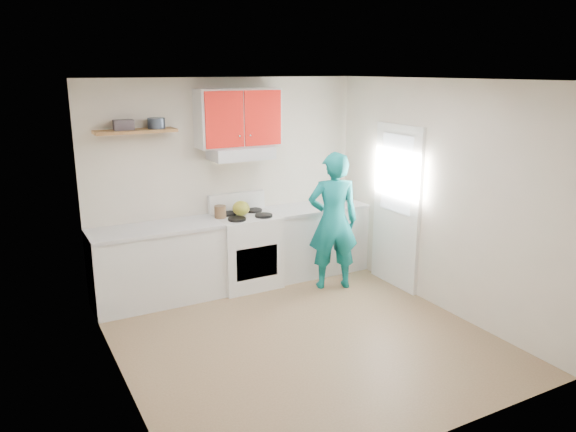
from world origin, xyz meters
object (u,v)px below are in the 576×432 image
kettle (241,208)px  crock (220,213)px  stove (246,251)px  tin (156,123)px  person (333,221)px

kettle → crock: (-0.27, 0.01, -0.03)m
stove → tin: 1.93m
kettle → person: 1.16m
stove → kettle: kettle is taller
stove → kettle: bearing=130.7°
stove → person: bearing=-31.4°
tin → crock: size_ratio=1.14×
person → stove: bearing=-10.6°
stove → person: (0.93, -0.57, 0.41)m
stove → crock: 0.61m
crock → person: (1.25, -0.63, -0.12)m
kettle → person: size_ratio=0.12×
kettle → crock: kettle is taller
kettle → crock: 0.28m
tin → kettle: (0.97, -0.12, -1.09)m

